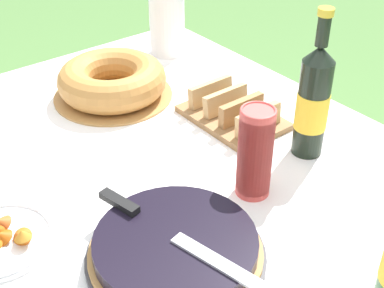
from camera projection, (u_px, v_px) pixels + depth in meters
The scene contains 9 objects.
garden_table at pixel (159, 223), 1.15m from camera, with size 1.53×1.23×0.71m.
tablecloth at pixel (158, 205), 1.12m from camera, with size 1.54×1.24×0.10m.
berry_tart at pixel (176, 250), 0.95m from camera, with size 0.33×0.33×0.06m.
serving_knife at pixel (163, 229), 0.95m from camera, with size 0.37×0.10×0.01m.
bundt_cake at pixel (112, 81), 1.45m from camera, with size 0.33×0.33×0.10m.
cup_stack at pixel (255, 153), 1.08m from camera, with size 0.07×0.07×0.20m.
juice_bottle_red at pixel (313, 101), 1.18m from camera, with size 0.07×0.07×0.35m.
paper_towel_roll at pixel (167, 19), 1.66m from camera, with size 0.11×0.11×0.22m.
bread_board at pixel (233, 112), 1.36m from camera, with size 0.26×0.18×0.07m.
Camera 1 is at (0.72, -0.47, 1.43)m, focal length 50.00 mm.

